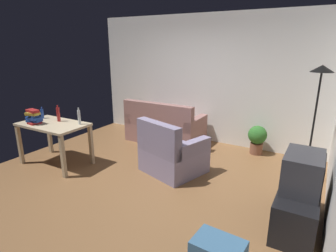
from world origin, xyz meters
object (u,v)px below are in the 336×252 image
Objects in this scene: tv at (303,172)px; book_stack at (34,117)px; armchair at (171,154)px; bottle_red at (58,114)px; bottle_blue at (42,113)px; potted_plant at (257,138)px; torchiere_lamp at (318,93)px; tv_stand at (297,207)px; couch at (164,128)px; desk at (54,129)px; bottle_clear at (79,117)px.

book_stack reaches higher than tv.
bottle_red reaches higher than armchair.
potted_plant is at bearing 32.21° from bottle_blue.
tv is 4.41m from bottle_blue.
potted_plant is at bearing 35.58° from bottle_red.
torchiere_lamp is 2.40m from armchair.
tv_stand is 2.26m from potted_plant.
couch is 2.72× the size of tv.
couch is 1.48× the size of tv_stand.
couch is 1.35× the size of desk.
torchiere_lamp is 1.64m from potted_plant.
bottle_red is at bearing -161.01° from torchiere_lamp.
potted_plant is 1.95× the size of bottle_red.
bottle_red reaches higher than book_stack.
desk is 1.09× the size of armchair.
tv_stand is at bearing 90.00° from tv.
bottle_red is at bearing -144.42° from potted_plant.
desk is at bearing -156.57° from bottle_clear.
torchiere_lamp is (2.89, -0.48, 1.10)m from couch.
bottle_blue is 0.74× the size of bottle_red.
potted_plant is at bearing 24.91° from tv.
potted_plant is at bearing 24.82° from tv_stand.
bottle_clear is at bearing -140.41° from potted_plant.
book_stack reaches higher than desk.
desk is at bearing 61.89° from couch.
tv is 3.98m from bottle_red.
desk is 4.13× the size of bottle_red.
book_stack is (-0.25, -0.18, 0.23)m from desk.
tv is 1.45m from torchiere_lamp.
tv is 0.33× the size of torchiere_lamp.
couch is at bearing -37.28° from armchair.
tv is at bearing 2.90° from desk.
bottle_blue is at bearing -162.58° from torchiere_lamp.
bottle_blue is 0.37m from book_stack.
couch is 2.46m from bottle_blue.
tv is at bearing -90.00° from tv_stand.
book_stack is at bearing 95.87° from tv.
couch is 1.52m from armchair.
couch is 2.87× the size of potted_plant.
potted_plant is at bearing 39.59° from bottle_clear.
desk is (-3.95, -1.51, -0.76)m from torchiere_lamp.
book_stack is at bearing -151.85° from bottle_clear.
book_stack is at bearing 58.85° from couch.
bottle_blue is at bearing 91.60° from tv_stand.
desk is at bearing -142.49° from potted_plant.
bottle_clear is at bearing 4.17° from bottle_blue.
torchiere_lamp is at bearing 17.42° from bottle_blue.
torchiere_lamp is 4.23m from bottle_red.
bottle_red is (0.43, 0.02, 0.04)m from bottle_blue.
bottle_blue is (-1.51, -1.86, 0.54)m from couch.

